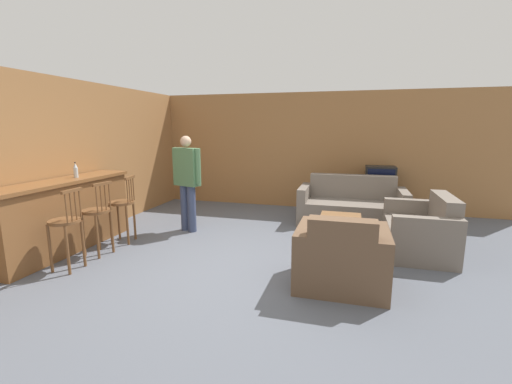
% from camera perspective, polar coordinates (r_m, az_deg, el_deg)
% --- Properties ---
extents(ground_plane, '(24.00, 24.00, 0.00)m').
position_cam_1_polar(ground_plane, '(4.69, -1.79, -12.29)').
color(ground_plane, '#565B66').
extents(wall_back, '(9.40, 0.08, 2.60)m').
position_cam_1_polar(wall_back, '(7.96, 6.22, 6.83)').
color(wall_back, '#9E6B3D').
rests_on(wall_back, ground_plane).
extents(wall_left, '(0.08, 8.72, 2.60)m').
position_cam_1_polar(wall_left, '(7.05, -23.29, 5.53)').
color(wall_left, '#9E6B3D').
rests_on(wall_left, ground_plane).
extents(bar_counter, '(0.55, 2.33, 1.08)m').
position_cam_1_polar(bar_counter, '(5.85, -29.25, -3.42)').
color(bar_counter, brown).
rests_on(bar_counter, ground_plane).
extents(bar_chair_near, '(0.39, 0.39, 1.08)m').
position_cam_1_polar(bar_chair_near, '(5.03, -29.11, -5.18)').
color(bar_chair_near, brown).
rests_on(bar_chair_near, ground_plane).
extents(bar_chair_mid, '(0.43, 0.43, 1.08)m').
position_cam_1_polar(bar_chair_mid, '(5.43, -24.96, -3.72)').
color(bar_chair_mid, brown).
rests_on(bar_chair_mid, ground_plane).
extents(bar_chair_far, '(0.45, 0.45, 1.08)m').
position_cam_1_polar(bar_chair_far, '(5.87, -21.33, -2.43)').
color(bar_chair_far, brown).
rests_on(bar_chair_far, ground_plane).
extents(couch_far, '(1.96, 0.95, 0.91)m').
position_cam_1_polar(couch_far, '(6.81, 15.60, -2.49)').
color(couch_far, '#70665B').
rests_on(couch_far, ground_plane).
extents(armchair_near, '(1.03, 0.90, 0.89)m').
position_cam_1_polar(armchair_near, '(4.15, 14.03, -10.93)').
color(armchair_near, brown).
rests_on(armchair_near, ground_plane).
extents(loveseat_right, '(0.87, 1.33, 0.88)m').
position_cam_1_polar(loveseat_right, '(5.62, 25.83, -6.00)').
color(loveseat_right, '#70665B').
rests_on(loveseat_right, ground_plane).
extents(coffee_table, '(0.64, 0.96, 0.43)m').
position_cam_1_polar(coffee_table, '(5.52, 13.83, -5.00)').
color(coffee_table, brown).
rests_on(coffee_table, ground_plane).
extents(tv_unit, '(1.04, 0.50, 0.51)m').
position_cam_1_polar(tv_unit, '(7.64, 19.73, -1.81)').
color(tv_unit, '#513823').
rests_on(tv_unit, ground_plane).
extents(tv, '(0.60, 0.42, 0.53)m').
position_cam_1_polar(tv, '(7.55, 19.98, 2.05)').
color(tv, black).
rests_on(tv, tv_unit).
extents(bottle, '(0.06, 0.06, 0.24)m').
position_cam_1_polar(bottle, '(5.92, -27.85, 3.18)').
color(bottle, silver).
rests_on(bottle, bar_counter).
extents(book_on_table, '(0.16, 0.13, 0.02)m').
position_cam_1_polar(book_on_table, '(5.50, 12.86, -4.23)').
color(book_on_table, '#B7AD99').
rests_on(book_on_table, coffee_table).
extents(person_by_window, '(0.60, 0.32, 1.69)m').
position_cam_1_polar(person_by_window, '(6.12, -11.41, 2.21)').
color(person_by_window, '#384260').
rests_on(person_by_window, ground_plane).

